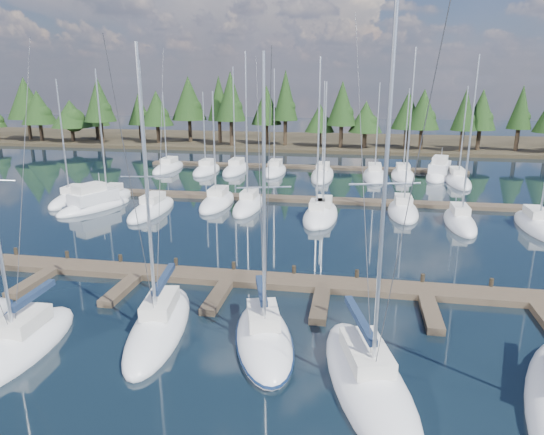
% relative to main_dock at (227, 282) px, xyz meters
% --- Properties ---
extents(ground, '(260.00, 260.00, 0.00)m').
position_rel_main_dock_xyz_m(ground, '(0.00, 12.64, -0.20)').
color(ground, black).
rests_on(ground, ground).
extents(far_shore, '(220.00, 30.00, 0.60)m').
position_rel_main_dock_xyz_m(far_shore, '(0.00, 72.64, 0.10)').
color(far_shore, '#332A1C').
rests_on(far_shore, ground).
extents(main_dock, '(44.00, 6.13, 0.90)m').
position_rel_main_dock_xyz_m(main_dock, '(0.00, 0.00, 0.00)').
color(main_dock, '#4B3E2F').
rests_on(main_dock, ground).
extents(back_docks, '(50.00, 21.80, 0.40)m').
position_rel_main_dock_xyz_m(back_docks, '(0.00, 32.23, -0.00)').
color(back_docks, '#4B3E2F').
rests_on(back_docks, ground).
extents(front_sailboat_2, '(2.99, 7.90, 15.15)m').
position_rel_main_dock_xyz_m(front_sailboat_2, '(-7.65, -9.13, 0.10)').
color(front_sailboat_2, silver).
rests_on(front_sailboat_2, ground).
extents(front_sailboat_3, '(3.88, 9.36, 14.77)m').
position_rel_main_dock_xyz_m(front_sailboat_3, '(-1.91, -6.27, 0.09)').
color(front_sailboat_3, silver).
rests_on(front_sailboat_3, ground).
extents(front_sailboat_4, '(4.85, 8.46, 14.33)m').
position_rel_main_dock_xyz_m(front_sailboat_4, '(3.60, -6.58, 0.09)').
color(front_sailboat_4, silver).
rests_on(front_sailboat_4, ground).
extents(front_sailboat_5, '(5.46, 10.44, 15.97)m').
position_rel_main_dock_xyz_m(front_sailboat_5, '(8.54, -9.19, 0.09)').
color(front_sailboat_5, silver).
rests_on(front_sailboat_5, ground).
extents(back_sailboat_rows, '(47.60, 32.55, 16.00)m').
position_rel_main_dock_xyz_m(back_sailboat_rows, '(0.41, 27.72, 0.06)').
color(back_sailboat_rows, silver).
rests_on(back_sailboat_rows, ground).
extents(motor_yacht_left, '(5.93, 8.95, 4.25)m').
position_rel_main_dock_xyz_m(motor_yacht_left, '(-18.01, 15.88, 0.27)').
color(motor_yacht_left, silver).
rests_on(motor_yacht_left, ground).
extents(motor_yacht_right, '(5.38, 9.77, 4.65)m').
position_rel_main_dock_xyz_m(motor_yacht_right, '(18.53, 38.97, 0.31)').
color(motor_yacht_right, silver).
rests_on(motor_yacht_right, ground).
extents(tree_line, '(185.02, 12.07, 13.69)m').
position_rel_main_dock_xyz_m(tree_line, '(-4.33, 62.91, 7.23)').
color(tree_line, black).
rests_on(tree_line, far_shore).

